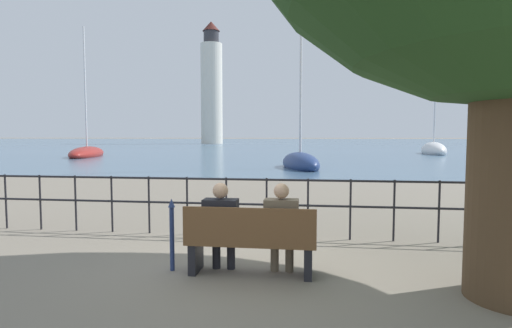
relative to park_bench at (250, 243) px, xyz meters
name	(u,v)px	position (x,y,z in m)	size (l,w,h in m)	color
ground_plane	(251,274)	(0.00, 0.06, -0.43)	(1000.00, 1000.00, 0.00)	gray
harbor_water	(307,141)	(0.00, 161.69, -0.42)	(600.00, 300.00, 0.01)	slate
park_bench	(250,243)	(0.00, 0.00, 0.00)	(1.67, 0.45, 0.90)	brown
seated_person_left	(221,223)	(-0.39, 0.08, 0.23)	(0.45, 0.35, 1.18)	black
seated_person_right	(281,224)	(0.39, 0.08, 0.23)	(0.43, 0.35, 1.19)	brown
promenade_railing	(267,198)	(0.00, 1.98, 0.27)	(15.96, 0.04, 1.05)	black
closed_umbrella	(172,231)	(-1.05, 0.05, 0.11)	(0.09, 0.09, 0.96)	navy
sailboat_0	(433,150)	(13.27, 37.49, -0.04)	(2.86, 7.47, 10.96)	white
sailboat_1	(87,153)	(-18.79, 28.11, -0.12)	(4.55, 8.58, 11.70)	maroon
sailboat_2	(300,162)	(0.25, 17.43, -0.08)	(2.99, 5.37, 10.73)	navy
harbor_lighthouse	(212,87)	(-22.85, 90.60, 13.24)	(5.21, 5.21, 29.39)	silver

